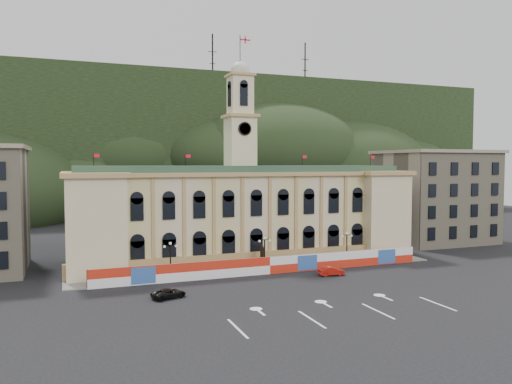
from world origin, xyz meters
name	(u,v)px	position (x,y,z in m)	size (l,w,h in m)	color
ground	(319,301)	(0.00, 0.00, 0.00)	(260.00, 260.00, 0.00)	black
lane_markings	(341,312)	(0.00, -5.00, 0.00)	(26.00, 10.00, 0.02)	white
hill_ridge	(151,153)	(0.03, 121.99, 19.48)	(230.00, 80.00, 64.00)	black
city_hall	(241,212)	(0.00, 27.63, 7.85)	(56.20, 17.60, 37.10)	beige
side_building_right	(435,196)	(43.00, 30.93, 9.33)	(21.00, 17.00, 18.60)	tan
hoarding_fence	(270,265)	(0.06, 15.07, 1.25)	(50.00, 0.44, 2.50)	red
pavement	(263,270)	(0.00, 17.75, 0.08)	(56.00, 5.50, 0.16)	slate
statue	(262,262)	(0.00, 18.00, 1.19)	(1.40, 1.40, 3.72)	#595651
lamp_left	(170,257)	(-14.00, 17.00, 3.07)	(1.96, 0.44, 5.15)	black
lamp_center	(265,251)	(0.00, 17.00, 3.07)	(1.96, 0.44, 5.15)	black
lamp_right	(347,245)	(14.00, 17.00, 3.07)	(1.96, 0.44, 5.15)	black
red_sedan	(331,271)	(7.84, 11.00, 0.62)	(3.87, 1.66, 1.24)	#A0140B
black_suv	(169,293)	(-16.12, 7.24, 0.58)	(4.54, 3.12, 1.15)	black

